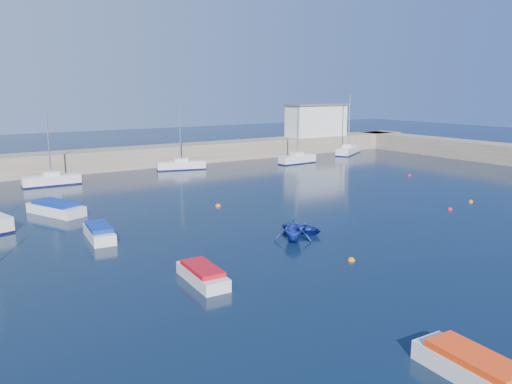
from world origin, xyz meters
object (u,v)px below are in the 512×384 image
sailboat_6 (181,165)px  motorboat_2 (56,208)px  motorboat_0 (203,274)px  dinghy_left (293,229)px  sailboat_8 (348,150)px  motorboat_1 (99,232)px  motorboat_3 (474,368)px  sailboat_5 (52,180)px  sailboat_7 (297,159)px  harbor_office (316,121)px  dinghy_center (303,229)px

sailboat_6 → motorboat_2: 24.77m
motorboat_0 → dinghy_left: size_ratio=1.38×
sailboat_8 → dinghy_left: 48.63m
motorboat_1 → dinghy_left: (11.07, -7.56, 0.30)m
motorboat_2 → dinghy_left: (12.09, -16.60, 0.26)m
motorboat_3 → sailboat_5: bearing=98.6°
motorboat_0 → motorboat_3: size_ratio=0.92×
sailboat_7 → sailboat_8: (13.27, 3.84, -0.01)m
motorboat_0 → sailboat_5: bearing=94.6°
sailboat_8 → motorboat_2: sailboat_8 is taller
sailboat_6 → motorboat_3: (-11.39, -49.78, -0.10)m
sailboat_8 → motorboat_0: sailboat_8 is taller
motorboat_0 → dinghy_left: bearing=24.1°
motorboat_1 → motorboat_3: 25.30m
sailboat_7 → harbor_office: bearing=-53.6°
sailboat_5 → sailboat_7: 32.40m
motorboat_1 → motorboat_2: (-1.01, 9.03, 0.04)m
motorboat_2 → motorboat_3: motorboat_2 is taller
sailboat_5 → motorboat_0: (1.11, -33.78, -0.17)m
sailboat_7 → sailboat_8: 13.81m
sailboat_6 → sailboat_7: sailboat_6 is taller
sailboat_6 → motorboat_3: size_ratio=1.84×
sailboat_8 → motorboat_3: sailboat_8 is taller
motorboat_3 → dinghy_center: size_ratio=1.48×
sailboat_5 → sailboat_8: 45.70m
harbor_office → motorboat_1: size_ratio=2.33×
dinghy_center → dinghy_left: size_ratio=1.01×
sailboat_5 → dinghy_center: sailboat_5 is taller
sailboat_6 → dinghy_center: (-4.90, -31.69, -0.27)m
dinghy_left → motorboat_0: bearing=-122.0°
motorboat_3 → motorboat_2: bearing=104.9°
sailboat_5 → dinghy_left: 31.92m
motorboat_0 → motorboat_1: size_ratio=0.96×
sailboat_7 → motorboat_3: bearing=145.6°
harbor_office → dinghy_left: 50.84m
sailboat_7 → motorboat_2: size_ratio=1.34×
motorboat_1 → motorboat_3: size_ratio=0.97×
motorboat_3 → dinghy_center: motorboat_3 is taller
sailboat_6 → sailboat_8: sailboat_8 is taller
sailboat_5 → dinghy_left: sailboat_5 is taller
sailboat_8 → dinghy_left: bearing=101.3°
motorboat_0 → dinghy_center: bearing=26.4°
dinghy_center → dinghy_left: 2.12m
sailboat_5 → sailboat_7: size_ratio=1.03×
harbor_office → sailboat_7: bearing=-140.0°
harbor_office → motorboat_3: (-38.20, -55.00, -4.62)m
sailboat_7 → sailboat_6: bearing=72.8°
sailboat_7 → motorboat_0: bearing=132.4°
sailboat_7 → motorboat_1: 39.92m
sailboat_5 → dinghy_left: (9.75, -30.39, 0.18)m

